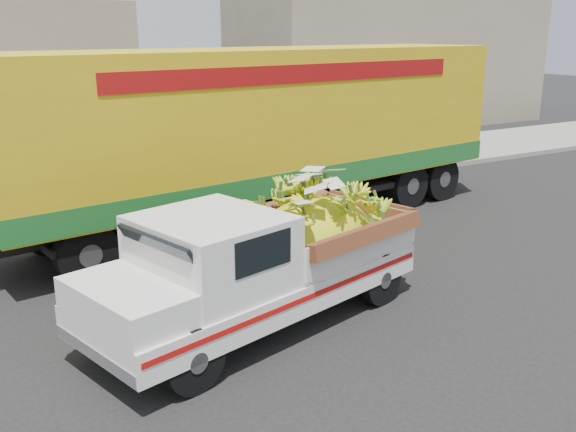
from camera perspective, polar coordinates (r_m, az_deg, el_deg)
ground at (r=10.60m, az=2.37°, el=-6.94°), size 100.00×100.00×0.00m
curb at (r=15.97m, az=-10.13°, el=1.11°), size 60.00×0.25×0.15m
sidewalk at (r=17.90m, az=-12.54°, el=2.59°), size 60.00×4.00×0.14m
building_right at (r=30.45m, az=8.99°, el=13.82°), size 14.00×6.00×6.00m
pickup_truck at (r=9.46m, az=-0.99°, el=-3.48°), size 5.49×3.11×1.82m
semi_trailer at (r=13.90m, az=-1.81°, el=7.75°), size 12.05×4.03×3.80m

